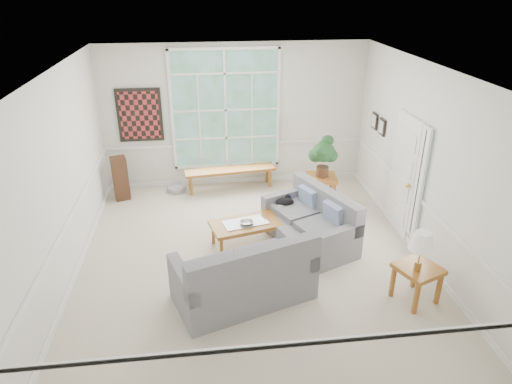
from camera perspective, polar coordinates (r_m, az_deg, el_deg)
floor at (r=7.58m, az=-0.57°, el=-7.91°), size 5.50×6.00×0.01m
ceiling at (r=6.45m, az=-0.69°, el=15.03°), size 5.50×6.00×0.02m
wall_back at (r=9.70m, az=-2.62°, el=9.45°), size 5.50×0.02×3.00m
wall_front at (r=4.29m, az=3.92°, el=-12.91°), size 5.50×0.02×3.00m
wall_left at (r=7.14m, az=-23.13°, el=1.40°), size 0.02×6.00×3.00m
wall_right at (r=7.66m, az=20.33°, el=3.43°), size 0.02×6.00×3.00m
window_back at (r=9.61m, az=-3.82°, el=10.20°), size 2.30×0.08×2.40m
entry_door at (r=8.30m, az=17.86°, el=2.11°), size 0.08×0.90×2.10m
door_sidelight at (r=7.74m, az=19.77°, el=0.94°), size 0.08×0.26×1.90m
wall_art at (r=9.68m, az=-14.34°, el=9.28°), size 0.90×0.06×1.10m
wall_frame_near at (r=9.12m, az=15.43°, el=7.85°), size 0.04×0.26×0.32m
wall_frame_far at (r=9.48m, az=14.56°, el=8.59°), size 0.04×0.26×0.32m
loveseat_right at (r=7.74m, az=6.69°, el=-3.34°), size 1.49×1.92×0.92m
loveseat_front at (r=6.40m, az=-1.62°, el=-9.39°), size 2.09×1.53×1.02m
coffee_table at (r=7.74m, az=-1.31°, el=-5.24°), size 1.26×0.89×0.43m
pewter_bowl at (r=7.58m, az=-1.15°, el=-3.82°), size 0.32×0.32×0.07m
window_bench at (r=9.79m, az=-3.23°, el=1.65°), size 1.95×0.60×0.45m
end_table at (r=9.23m, az=8.10°, el=0.34°), size 0.65×0.65×0.58m
houseplant at (r=8.95m, az=8.41°, el=4.40°), size 0.61×0.61×0.83m
side_table at (r=6.86m, az=19.35°, el=-10.71°), size 0.71×0.71×0.55m
table_lamp at (r=6.48m, az=19.86°, el=-7.04°), size 0.47×0.47×0.59m
pet_bed at (r=9.86m, az=-9.84°, el=0.44°), size 0.55×0.55×0.12m
floor_speaker at (r=9.62m, az=-16.61°, el=1.65°), size 0.34×0.30×0.92m
cat at (r=8.08m, az=3.61°, el=-1.21°), size 0.40×0.35×0.16m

